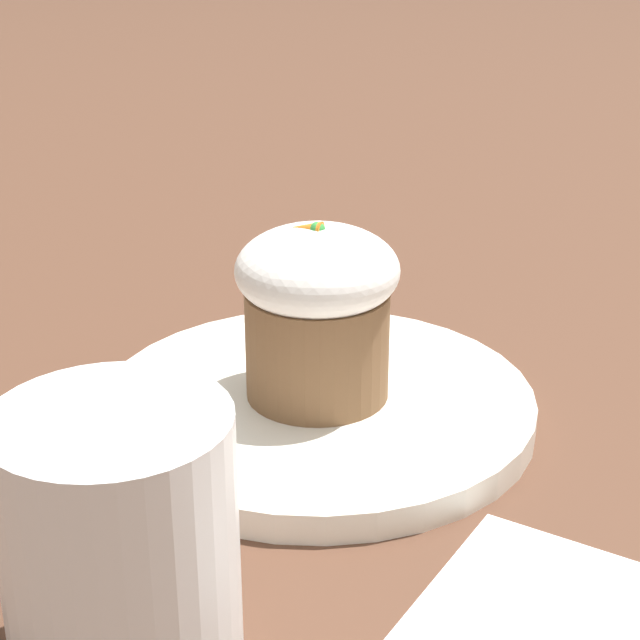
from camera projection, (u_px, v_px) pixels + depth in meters
ground_plane at (317, 419)px, 0.55m from camera, size 4.00×4.00×0.00m
dessert_plate at (317, 406)px, 0.55m from camera, size 0.22×0.22×0.01m
carrot_cake at (320, 311)px, 0.52m from camera, size 0.08×0.08×0.09m
spoon at (301, 376)px, 0.56m from camera, size 0.07×0.11×0.01m
coffee_cup at (110, 542)px, 0.37m from camera, size 0.11×0.08×0.10m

